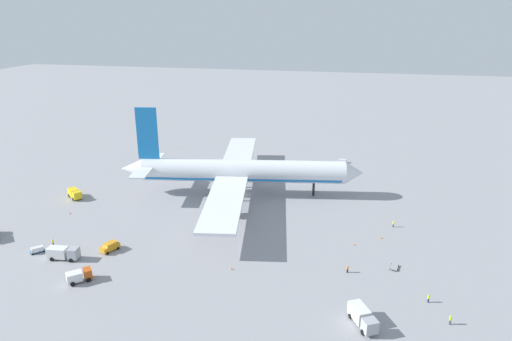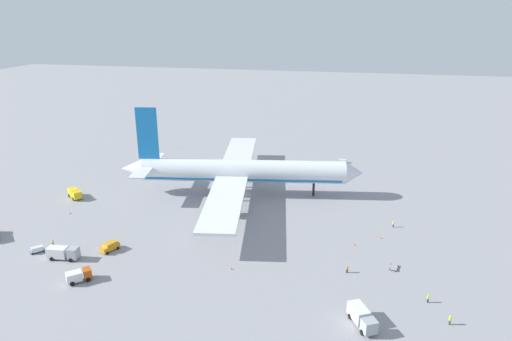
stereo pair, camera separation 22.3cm
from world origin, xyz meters
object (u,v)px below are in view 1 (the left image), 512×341
Objects in this scene: service_van at (110,247)px; traffic_cone_2 at (181,148)px; traffic_cone_4 at (354,244)px; service_truck_1 at (75,193)px; airliner at (238,171)px; ground_worker_3 at (393,224)px; traffic_cone_1 at (232,268)px; service_truck_2 at (363,317)px; service_truck_3 at (79,276)px; traffic_cone_3 at (381,237)px; baggage_cart_0 at (394,267)px; baggage_cart_2 at (342,161)px; baggage_cart_1 at (37,249)px; ground_worker_0 at (428,298)px; ground_worker_1 at (348,269)px; ground_worker_2 at (53,242)px; ground_worker_4 at (450,320)px; service_truck_4 at (63,253)px; traffic_cone_0 at (70,213)px.

service_van reaches higher than traffic_cone_2.
service_truck_1 is at bearing 171.92° from traffic_cone_4.
airliner is 45.09m from ground_worker_3.
service_truck_1 reaches higher than traffic_cone_1.
service_truck_2 is 117.20m from traffic_cone_2.
traffic_cone_3 is at bearing 28.43° from service_truck_3.
baggage_cart_0 is 70.65m from baggage_cart_2.
traffic_cone_2 is at bearing 89.77° from baggage_cart_1.
traffic_cone_4 is at bearing -8.08° from service_truck_1.
baggage_cart_1 is 82.08m from ground_worker_0.
ground_worker_1 is at bearing 154.43° from ground_worker_0.
ground_worker_2 reaches higher than ground_worker_1.
service_van is at bearing 171.42° from ground_worker_4.
traffic_cone_2 is at bearing 135.94° from baggage_cart_0.
service_truck_4 is at bearing -161.74° from traffic_cone_4.
service_truck_3 is 30.16m from traffic_cone_1.
service_truck_3 is at bearing -163.83° from ground_worker_1.
traffic_cone_2 is at bearing 130.71° from ground_worker_1.
baggage_cart_0 is at bearing -37.82° from airliner.
service_truck_3 is 72.99m from ground_worker_3.
baggage_cart_1 is 101.68m from baggage_cart_2.
airliner is at bearing 137.41° from ground_worker_0.
ground_worker_4 is at bearing -78.77° from ground_worker_3.
service_truck_3 reaches higher than baggage_cart_1.
baggage_cart_1 is 85.13m from ground_worker_4.
service_van is (7.87, 5.55, -0.52)m from service_truck_4.
service_truck_1 is 3.56× the size of ground_worker_3.
ground_worker_3 is 7.71m from traffic_cone_3.
ground_worker_3 is at bearing 32.07° from service_truck_3.
service_truck_2 is at bearing -86.15° from traffic_cone_4.
service_truck_3 is 2.95× the size of ground_worker_0.
traffic_cone_1 is at bearing 155.16° from service_truck_2.
airliner is at bearing 142.18° from baggage_cart_0.
airliner is 23.83× the size of baggage_cart_0.
baggage_cart_1 is 1.87× the size of ground_worker_0.
ground_worker_1 is 21.83m from ground_worker_4.
ground_worker_1 is at bearing -86.69° from baggage_cart_2.
ground_worker_2 is at bearing -176.69° from service_van.
service_truck_3 is (-19.00, -51.35, -5.72)m from airliner.
baggage_cart_0 is at bearing -79.82° from traffic_cone_3.
ground_worker_2 is (1.49, 3.45, 0.14)m from baggage_cart_1.
airliner is 55.06m from service_truck_3.
service_van is at bearing 175.98° from ground_worker_0.
traffic_cone_2 is (5.50, 64.63, 0.00)m from traffic_cone_0.
traffic_cone_0 and traffic_cone_1 have the same top height.
traffic_cone_4 is at bearing 27.26° from service_truck_3.
baggage_cart_0 is 13.18m from traffic_cone_3.
baggage_cart_1 is 5.63× the size of traffic_cone_1.
ground_worker_4 reaches higher than baggage_cart_1.
service_van is 8.42× the size of traffic_cone_1.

